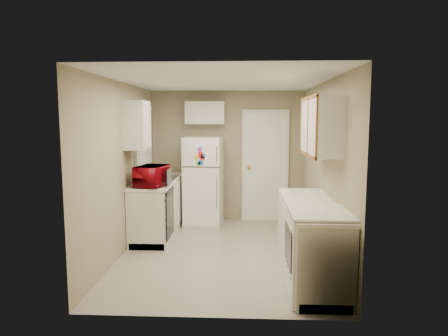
{
  "coord_description": "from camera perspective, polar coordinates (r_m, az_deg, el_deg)",
  "views": [
    {
      "loc": [
        0.28,
        -5.51,
        1.9
      ],
      "look_at": [
        0.0,
        0.5,
        1.15
      ],
      "focal_mm": 32.0,
      "sensor_mm": 36.0,
      "label": 1
    }
  ],
  "objects": [
    {
      "name": "right_counter",
      "position": [
        4.99,
        12.19,
        -9.93
      ],
      "size": [
        0.6,
        2.0,
        0.9
      ],
      "primitive_type": "cube",
      "color": "silver",
      "rests_on": "floor"
    },
    {
      "name": "wall_left",
      "position": [
        5.8,
        -14.19,
        -0.04
      ],
      "size": [
        3.8,
        3.8,
        0.0
      ],
      "primitive_type": "plane",
      "color": "tan",
      "rests_on": "floor"
    },
    {
      "name": "window_blinds",
      "position": [
        6.76,
        -11.4,
        4.43
      ],
      "size": [
        0.1,
        0.98,
        1.08
      ],
      "primitive_type": "cube",
      "color": "silver",
      "rests_on": "wall_left"
    },
    {
      "name": "microwave",
      "position": [
        5.99,
        -10.24,
        -1.17
      ],
      "size": [
        0.6,
        0.4,
        0.37
      ],
      "primitive_type": "imported",
      "rotation": [
        0.0,
        0.0,
        1.39
      ],
      "color": "maroon",
      "rests_on": "left_counter"
    },
    {
      "name": "dishwasher",
      "position": [
        6.07,
        -7.79,
        -6.38
      ],
      "size": [
        0.03,
        0.58,
        0.72
      ],
      "primitive_type": "cube",
      "color": "black",
      "rests_on": "floor"
    },
    {
      "name": "cabinet_over_fridge",
      "position": [
        7.29,
        -2.71,
        7.88
      ],
      "size": [
        0.7,
        0.3,
        0.4
      ],
      "primitive_type": "cube",
      "color": "silver",
      "rests_on": "wall_back"
    },
    {
      "name": "floor",
      "position": [
        5.83,
        -0.23,
        -11.91
      ],
      "size": [
        3.8,
        3.8,
        0.0
      ],
      "primitive_type": "plane",
      "color": "#BBB1A3",
      "rests_on": "ground"
    },
    {
      "name": "stove",
      "position": [
        4.45,
        13.33,
        -11.79
      ],
      "size": [
        0.63,
        0.78,
        0.94
      ],
      "primitive_type": "cube",
      "rotation": [
        0.0,
        0.0,
        -0.01
      ],
      "color": "white",
      "rests_on": "floor"
    },
    {
      "name": "wall_front",
      "position": [
        3.68,
        -1.75,
        -3.82
      ],
      "size": [
        2.8,
        2.8,
        0.0
      ],
      "primitive_type": "plane",
      "color": "tan",
      "rests_on": "floor"
    },
    {
      "name": "upper_cabinet_left",
      "position": [
        5.93,
        -12.36,
        5.98
      ],
      "size": [
        0.3,
        0.45,
        0.7
      ],
      "primitive_type": "cube",
      "color": "silver",
      "rests_on": "wall_left"
    },
    {
      "name": "refrigerator",
      "position": [
        7.12,
        -2.95,
        -1.91
      ],
      "size": [
        0.69,
        0.67,
        1.57
      ],
      "primitive_type": "cube",
      "rotation": [
        0.0,
        0.0,
        -0.07
      ],
      "color": "white",
      "rests_on": "floor"
    },
    {
      "name": "soap_bottle",
      "position": [
        7.11,
        -8.96,
        -0.26
      ],
      "size": [
        0.09,
        0.09,
        0.18
      ],
      "primitive_type": "imported",
      "rotation": [
        0.0,
        0.0,
        -0.18
      ],
      "color": "white",
      "rests_on": "left_counter"
    },
    {
      "name": "ceiling",
      "position": [
        5.54,
        -0.25,
        12.3
      ],
      "size": [
        3.8,
        3.8,
        0.0
      ],
      "primitive_type": "plane",
      "color": "white",
      "rests_on": "floor"
    },
    {
      "name": "sink",
      "position": [
        6.78,
        -9.11,
        -1.81
      ],
      "size": [
        0.54,
        0.74,
        0.16
      ],
      "primitive_type": "cube",
      "color": "gray",
      "rests_on": "left_counter"
    },
    {
      "name": "wall_right",
      "position": [
        5.66,
        14.06,
        -0.2
      ],
      "size": [
        3.8,
        3.8,
        0.0
      ],
      "primitive_type": "plane",
      "color": "tan",
      "rests_on": "floor"
    },
    {
      "name": "left_counter",
      "position": [
        6.71,
        -9.31,
        -5.47
      ],
      "size": [
        0.6,
        1.8,
        0.9
      ],
      "primitive_type": "cube",
      "color": "silver",
      "rests_on": "floor"
    },
    {
      "name": "upper_cabinet_right",
      "position": [
        5.1,
        13.7,
        5.8
      ],
      "size": [
        0.3,
        1.2,
        0.7
      ],
      "primitive_type": "cube",
      "color": "silver",
      "rests_on": "wall_right"
    },
    {
      "name": "interior_door",
      "position": [
        7.43,
        5.89,
        0.26
      ],
      "size": [
        0.86,
        0.06,
        2.08
      ],
      "primitive_type": "cube",
      "color": "white",
      "rests_on": "floor"
    },
    {
      "name": "wall_back",
      "position": [
        7.44,
        0.5,
        1.71
      ],
      "size": [
        2.8,
        2.8,
        0.0
      ],
      "primitive_type": "plane",
      "color": "tan",
      "rests_on": "floor"
    }
  ]
}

